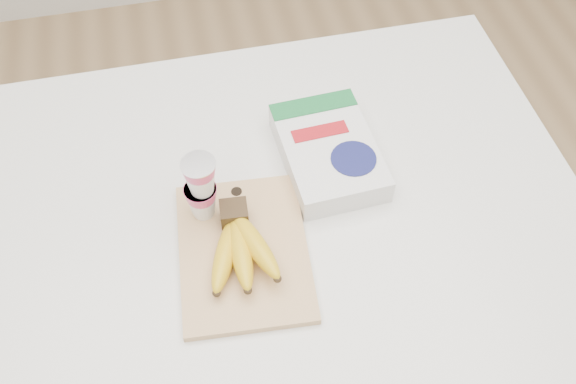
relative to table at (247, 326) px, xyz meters
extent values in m
cube|color=white|center=(0.00, 0.00, 0.00)|extent=(1.30, 0.87, 0.97)
cube|color=tan|center=(0.00, -0.09, 0.49)|extent=(0.24, 0.32, 0.02)
cube|color=#382816|center=(0.00, -0.03, 0.53)|extent=(0.05, 0.05, 0.03)
ellipsoid|color=gold|center=(-0.03, -0.11, 0.52)|extent=(0.09, 0.16, 0.05)
sphere|color=#382816|center=(-0.05, -0.18, 0.52)|extent=(0.01, 0.01, 0.01)
ellipsoid|color=gold|center=(0.00, -0.11, 0.53)|extent=(0.04, 0.16, 0.05)
sphere|color=#382816|center=(0.00, -0.19, 0.53)|extent=(0.01, 0.01, 0.01)
ellipsoid|color=gold|center=(0.02, -0.11, 0.53)|extent=(0.08, 0.16, 0.05)
sphere|color=#382816|center=(0.05, -0.18, 0.53)|extent=(0.01, 0.01, 0.01)
cylinder|color=silver|center=(-0.05, 0.00, 0.64)|extent=(0.06, 0.06, 0.00)
cube|color=white|center=(0.20, 0.08, 0.51)|extent=(0.18, 0.26, 0.05)
cube|color=#176731|center=(0.19, 0.18, 0.54)|extent=(0.17, 0.05, 0.00)
cylinder|color=#151950|center=(0.23, 0.03, 0.54)|extent=(0.09, 0.09, 0.00)
cube|color=#AA131B|center=(0.19, 0.11, 0.54)|extent=(0.11, 0.04, 0.00)
camera|label=1|loc=(-0.05, -0.68, 1.44)|focal=40.00mm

